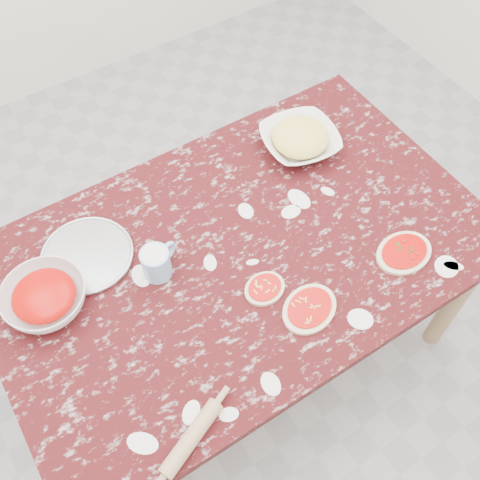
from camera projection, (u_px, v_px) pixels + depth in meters
name	position (u px, v px, depth m)	size (l,w,h in m)	color
ground	(240.00, 344.00, 2.44)	(4.00, 4.00, 0.00)	gray
worktable	(240.00, 262.00, 1.89)	(1.60, 1.00, 0.75)	#360B0E
pizza_tray	(87.00, 256.00, 1.80)	(0.29, 0.29, 0.01)	#B2B2B7
sauce_bowl	(45.00, 298.00, 1.68)	(0.25, 0.25, 0.08)	white
cheese_bowl	(300.00, 141.00, 2.05)	(0.27, 0.27, 0.07)	white
flour_mug	(157.00, 262.00, 1.73)	(0.13, 0.09, 0.11)	#87BBE9
pizza_left	(309.00, 309.00, 1.69)	(0.22, 0.19, 0.02)	beige
pizza_mid	(265.00, 288.00, 1.73)	(0.14, 0.12, 0.02)	beige
pizza_right	(404.00, 253.00, 1.80)	(0.20, 0.15, 0.02)	beige
rolling_pin	(191.00, 438.00, 1.46)	(0.04, 0.04, 0.22)	tan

